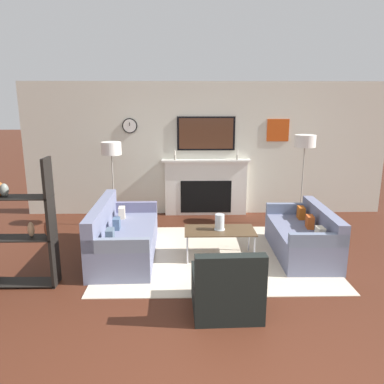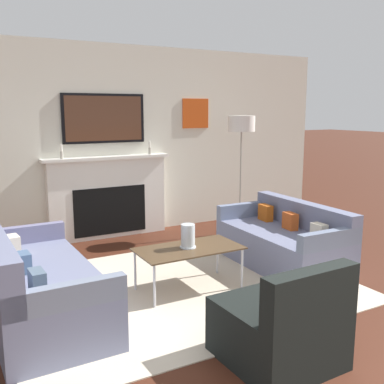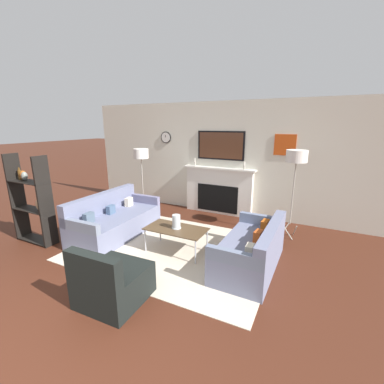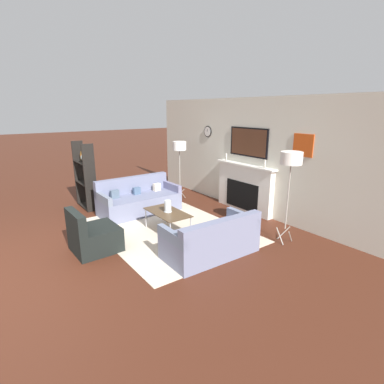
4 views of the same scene
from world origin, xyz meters
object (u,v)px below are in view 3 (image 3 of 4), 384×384
Objects in this scene: couch_left at (115,221)px; armchair at (112,283)px; coffee_table at (176,230)px; couch_right at (252,251)px; hurricane_candle at (176,222)px; floor_lamp_right at (297,158)px; shelf_unit at (32,200)px; floor_lamp_left at (141,155)px.

armchair is at bearing -48.29° from couch_left.
armchair is 1.50m from coffee_table.
couch_right is (2.77, 0.00, -0.01)m from couch_left.
hurricane_candle is at bearing -177.04° from couch_right.
armchair is 3.29× the size of hurricane_candle.
hurricane_candle reaches higher than coffee_table.
floor_lamp_right reaches higher than shelf_unit.
floor_lamp_left reaches higher than coffee_table.
floor_lamp_right is at bearing 41.99° from hurricane_candle.
couch_left is at bearing 131.71° from armchair.
hurricane_candle is 2.74m from shelf_unit.
floor_lamp_right reaches higher than couch_left.
hurricane_candle is at bearing 93.82° from coffee_table.
shelf_unit reaches higher than coffee_table.
armchair is at bearing -92.40° from coffee_table.
hurricane_candle is at bearing -2.58° from couch_left.
floor_lamp_right reaches higher than hurricane_candle.
coffee_table is at bearing -86.18° from hurricane_candle.
floor_lamp_right is 4.96m from shelf_unit.
couch_left is 1.81× the size of coffee_table.
armchair reaches higher than hurricane_candle.
armchair is at bearing -130.82° from couch_right.
shelf_unit reaches higher than couch_left.
couch_right is at bearing -24.86° from floor_lamp_left.
hurricane_candle is 0.14× the size of shelf_unit.
floor_lamp_right is at bearing 42.32° from coffee_table.
floor_lamp_left is (-0.39, 1.46, 1.16)m from couch_left.
armchair is 0.46× the size of floor_lamp_right.
armchair is 0.75× the size of coffee_table.
armchair is 3.72m from floor_lamp_left.
floor_lamp_right is (3.55, 0.00, 0.12)m from floor_lamp_left.
hurricane_candle is at bearing 87.67° from armchair.
floor_lamp_right is at bearing 74.81° from couch_right.
shelf_unit reaches higher than floor_lamp_left.
floor_lamp_left is (-1.85, 1.53, 0.90)m from hurricane_candle.
floor_lamp_right is at bearing 24.79° from couch_left.
armchair is at bearing -59.49° from floor_lamp_left.
armchair is at bearing -120.07° from floor_lamp_right.
couch_right is at bearing 12.85° from shelf_unit.
couch_left reaches higher than armchair.
floor_lamp_left reaches higher than couch_left.
couch_right is 1.33m from hurricane_candle.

